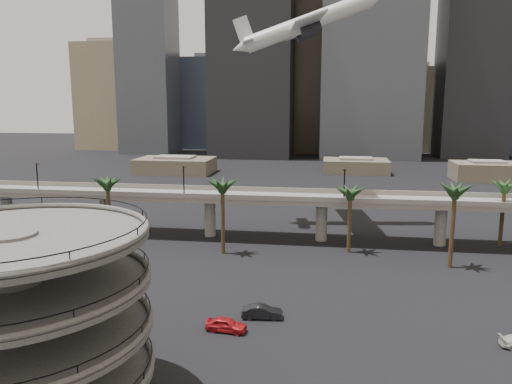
# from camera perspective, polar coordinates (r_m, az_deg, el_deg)

# --- Properties ---
(parking_ramp) EXTENTS (22.20, 22.20, 17.35)m
(parking_ramp) POSITION_cam_1_polar(r_m,az_deg,el_deg) (46.46, -25.81, -11.90)
(parking_ramp) COLOR #4A4745
(parking_ramp) RESTS_ON ground
(overpass) EXTENTS (130.00, 9.30, 14.70)m
(overpass) POSITION_cam_1_polar(r_m,az_deg,el_deg) (96.93, 1.02, -1.10)
(overpass) COLOR slate
(overpass) RESTS_ON ground
(palm_trees) EXTENTS (76.40, 18.40, 14.00)m
(palm_trees) POSITION_cam_1_polar(r_m,az_deg,el_deg) (87.73, 7.89, 0.22)
(palm_trees) COLOR #4D3921
(palm_trees) RESTS_ON ground
(low_buildings) EXTENTS (135.00, 27.50, 6.80)m
(low_buildings) POSITION_cam_1_polar(r_m,az_deg,el_deg) (183.13, 6.71, 2.86)
(low_buildings) COLOR brown
(low_buildings) RESTS_ON ground
(skyline) EXTENTS (269.00, 86.00, 127.89)m
(skyline) POSITION_cam_1_polar(r_m,az_deg,el_deg) (257.09, 9.38, 14.75)
(skyline) COLOR gray
(skyline) RESTS_ON ground
(airborne_jet) EXTENTS (32.46, 29.40, 14.23)m
(airborne_jet) POSITION_cam_1_polar(r_m,az_deg,el_deg) (109.54, 5.85, 18.58)
(airborne_jet) COLOR silver
(airborne_jet) RESTS_ON ground
(car_a) EXTENTS (5.06, 2.51, 1.66)m
(car_a) POSITION_cam_1_polar(r_m,az_deg,el_deg) (60.50, -3.42, -14.88)
(car_a) COLOR red
(car_a) RESTS_ON ground
(car_b) EXTENTS (5.24, 2.25, 1.68)m
(car_b) POSITION_cam_1_polar(r_m,az_deg,el_deg) (63.62, 0.70, -13.54)
(car_b) COLOR black
(car_b) RESTS_ON ground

